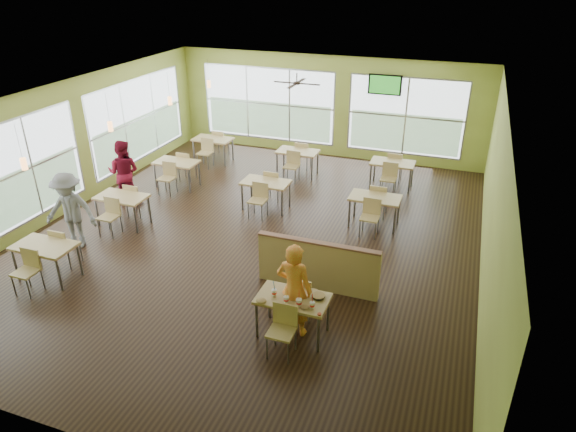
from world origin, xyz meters
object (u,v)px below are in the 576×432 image
object	(u,v)px
main_table	(293,303)
man_plaid	(294,290)
half_wall_divider	(318,265)
food_basket	(318,296)

from	to	relation	value
main_table	man_plaid	distance (m)	0.24
half_wall_divider	food_basket	distance (m)	1.39
half_wall_divider	man_plaid	world-z (taller)	man_plaid
man_plaid	food_basket	distance (m)	0.42
main_table	man_plaid	xyz separation A→B (m)	(-0.00, 0.07, 0.23)
half_wall_divider	man_plaid	bearing A→B (deg)	-90.04
main_table	food_basket	size ratio (longest dim) A/B	6.54
main_table	half_wall_divider	xyz separation A→B (m)	(0.00, 1.45, -0.11)
main_table	food_basket	xyz separation A→B (m)	(0.40, 0.14, 0.15)
man_plaid	food_basket	size ratio (longest dim) A/B	7.41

